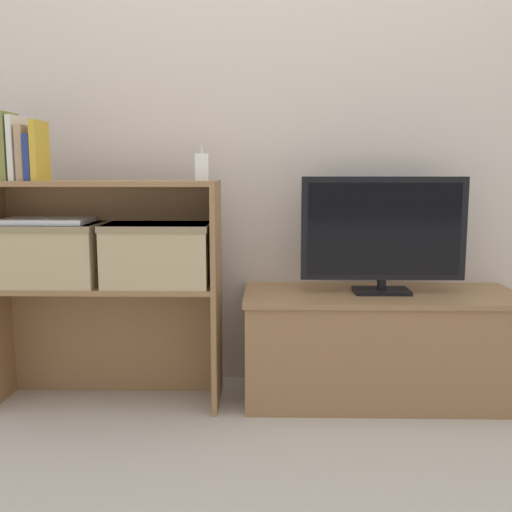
% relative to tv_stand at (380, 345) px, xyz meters
% --- Properties ---
extents(ground_plane, '(16.00, 16.00, 0.00)m').
position_rel_tv_stand_xyz_m(ground_plane, '(-0.50, -0.21, -0.22)').
color(ground_plane, '#BCB2A3').
extents(wall_back, '(10.00, 0.05, 2.40)m').
position_rel_tv_stand_xyz_m(wall_back, '(-0.50, 0.25, 0.98)').
color(wall_back, beige).
rests_on(wall_back, ground_plane).
extents(tv_stand, '(1.10, 0.45, 0.44)m').
position_rel_tv_stand_xyz_m(tv_stand, '(0.00, 0.00, 0.00)').
color(tv_stand, olive).
rests_on(tv_stand, ground_plane).
extents(tv, '(0.65, 0.14, 0.46)m').
position_rel_tv_stand_xyz_m(tv, '(0.00, -0.00, 0.47)').
color(tv, black).
rests_on(tv, tv_stand).
extents(bookshelf_lower_tier, '(0.90, 0.29, 0.48)m').
position_rel_tv_stand_xyz_m(bookshelf_lower_tier, '(-1.10, -0.01, 0.08)').
color(bookshelf_lower_tier, olive).
rests_on(bookshelf_lower_tier, ground_plane).
extents(bookshelf_upper_tier, '(0.90, 0.29, 0.40)m').
position_rel_tv_stand_xyz_m(bookshelf_upper_tier, '(-1.10, -0.01, 0.52)').
color(bookshelf_upper_tier, olive).
rests_on(bookshelf_upper_tier, bookshelf_lower_tier).
extents(book_olive, '(0.03, 0.15, 0.25)m').
position_rel_tv_stand_xyz_m(book_olive, '(-1.43, -0.11, 0.79)').
color(book_olive, olive).
rests_on(book_olive, bookshelf_upper_tier).
extents(book_ivory, '(0.02, 0.14, 0.24)m').
position_rel_tv_stand_xyz_m(book_ivory, '(-1.39, -0.11, 0.79)').
color(book_ivory, silver).
rests_on(book_ivory, bookshelf_upper_tier).
extents(book_tan, '(0.03, 0.13, 0.20)m').
position_rel_tv_stand_xyz_m(book_tan, '(-1.37, -0.11, 0.77)').
color(book_tan, tan).
rests_on(book_tan, bookshelf_upper_tier).
extents(book_navy, '(0.02, 0.14, 0.17)m').
position_rel_tv_stand_xyz_m(book_navy, '(-1.34, -0.11, 0.75)').
color(book_navy, navy).
rests_on(book_navy, bookshelf_upper_tier).
extents(book_mustard, '(0.02, 0.15, 0.22)m').
position_rel_tv_stand_xyz_m(book_mustard, '(-1.31, -0.11, 0.78)').
color(book_mustard, gold).
rests_on(book_mustard, bookshelf_upper_tier).
extents(baby_monitor, '(0.05, 0.03, 0.13)m').
position_rel_tv_stand_xyz_m(baby_monitor, '(-0.71, -0.07, 0.72)').
color(baby_monitor, white).
rests_on(baby_monitor, bookshelf_upper_tier).
extents(storage_basket_left, '(0.41, 0.26, 0.24)m').
position_rel_tv_stand_xyz_m(storage_basket_left, '(-1.31, -0.08, 0.39)').
color(storage_basket_left, tan).
rests_on(storage_basket_left, bookshelf_lower_tier).
extents(storage_basket_right, '(0.41, 0.26, 0.24)m').
position_rel_tv_stand_xyz_m(storage_basket_right, '(-0.88, -0.08, 0.39)').
color(storage_basket_right, tan).
rests_on(storage_basket_right, bookshelf_lower_tier).
extents(laptop, '(0.33, 0.21, 0.02)m').
position_rel_tv_stand_xyz_m(laptop, '(-1.31, -0.08, 0.51)').
color(laptop, white).
rests_on(laptop, storage_basket_left).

